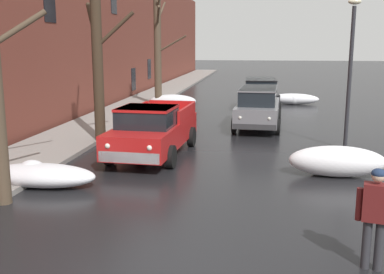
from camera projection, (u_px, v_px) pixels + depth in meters
The scene contains 15 objects.
left_sidewalk_slab at pixel (125, 110), 25.85m from camera, with size 2.83×80.00×0.14m, color gray.
brick_townhouse_facade at pixel (89, 26), 25.21m from camera, with size 0.63×80.00×9.33m.
snow_bank_near_corner_left at pixel (40, 175), 12.31m from camera, with size 2.99×1.15×0.68m.
snow_bank_along_left_kerb at pixel (336, 162), 13.23m from camera, with size 2.73×1.02×0.89m.
snow_bank_mid_block_left at pixel (149, 114), 22.41m from camera, with size 2.21×0.93×0.78m.
snow_bank_near_corner_right at pixel (293, 99), 28.92m from camera, with size 3.15×0.93×0.68m.
snow_bank_along_right_kerb at pixel (173, 101), 27.47m from camera, with size 2.78×1.01×0.78m.
bare_tree_second_along_sidewalk at pixel (98, 53), 17.04m from camera, with size 2.31×1.64×6.83m.
bare_tree_mid_block at pixel (158, 49), 26.88m from camera, with size 1.97×3.37×7.32m.
pickup_truck_red_approaching_near_lane at pixel (153, 130), 15.56m from camera, with size 2.40×5.43×1.76m.
suv_grey_parked_kerbside_close at pixel (258, 106), 20.72m from camera, with size 2.20×4.88×1.82m.
suv_black_parked_kerbside_mid at pixel (260, 93), 26.06m from camera, with size 2.24×4.73×1.82m.
sedan_maroon_parked_far_down_block at pixel (262, 88), 31.51m from camera, with size 2.05×4.43×1.42m.
pedestrian_with_coffee at pixel (376, 211), 7.63m from camera, with size 0.64×0.37×1.76m.
street_lamp_post at pixel (350, 66), 16.14m from camera, with size 0.44×0.24×5.25m.
Camera 1 is at (1.66, -6.81, 3.75)m, focal length 43.18 mm.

